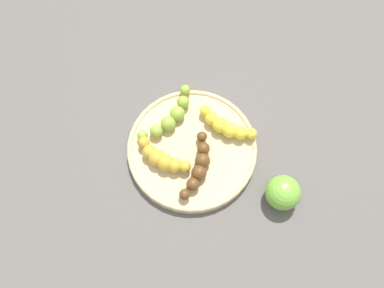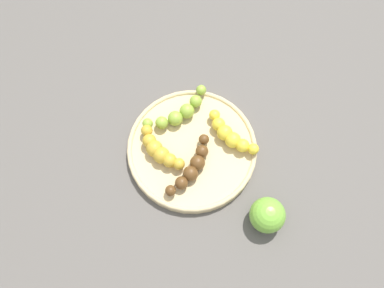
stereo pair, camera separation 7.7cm
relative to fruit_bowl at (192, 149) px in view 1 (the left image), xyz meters
name	(u,v)px [view 1 (the left image)]	position (x,y,z in m)	size (l,w,h in m)	color
ground_plane	(192,151)	(0.00, 0.00, -0.01)	(2.40, 2.40, 0.00)	#56514C
fruit_bowl	(192,149)	(0.00, 0.00, 0.00)	(0.27, 0.27, 0.02)	#D1B784
banana_overripe	(199,166)	(-0.02, 0.04, 0.02)	(0.06, 0.14, 0.03)	#593819
banana_yellow	(226,126)	(-0.07, -0.04, 0.02)	(0.12, 0.07, 0.03)	yellow
banana_green	(170,117)	(0.05, -0.06, 0.02)	(0.10, 0.13, 0.03)	#8CAD38
banana_spotted	(162,159)	(0.06, 0.03, 0.02)	(0.11, 0.07, 0.03)	gold
apple_green	(283,193)	(-0.18, 0.09, 0.02)	(0.07, 0.07, 0.07)	#72B238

